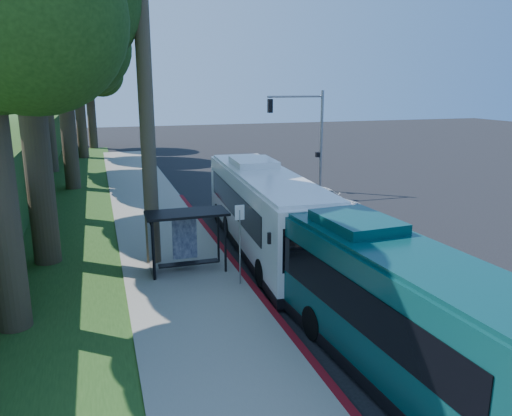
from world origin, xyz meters
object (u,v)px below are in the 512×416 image
object	(u,v)px
bus_shelter	(180,230)
pickup	(320,203)
white_bus	(264,209)
teal_bus	(394,305)

from	to	relation	value
bus_shelter	pickup	size ratio (longest dim) A/B	0.54
white_bus	pickup	size ratio (longest dim) A/B	2.21
bus_shelter	teal_bus	size ratio (longest dim) A/B	0.25
bus_shelter	teal_bus	distance (m)	9.60
white_bus	bus_shelter	bearing A→B (deg)	-152.57
bus_shelter	teal_bus	bearing A→B (deg)	-64.03
white_bus	teal_bus	distance (m)	10.50
bus_shelter	pickup	world-z (taller)	bus_shelter
pickup	teal_bus	bearing A→B (deg)	-121.89
teal_bus	pickup	distance (m)	15.58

